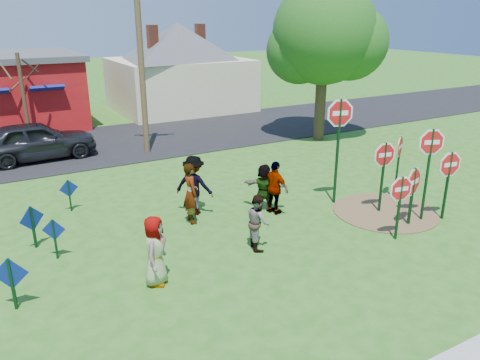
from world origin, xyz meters
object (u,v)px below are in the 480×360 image
object	(u,v)px
stop_sign_a	(401,194)
leafy_tree	(326,38)
stop_sign_d	(399,152)
person_a	(155,251)
suv	(36,141)
stop_sign_c	(430,154)
person_b	(191,193)
utility_pole	(141,53)
stop_sign_b	(339,125)

from	to	relation	value
stop_sign_a	leafy_tree	distance (m)	11.60
stop_sign_d	person_a	size ratio (longest dim) A/B	1.37
stop_sign_d	person_a	distance (m)	8.94
stop_sign_a	suv	xyz separation A→B (m)	(-7.59, 12.79, -0.47)
stop_sign_c	stop_sign_d	bearing A→B (deg)	91.11
stop_sign_c	person_a	bearing A→B (deg)	-161.51
person_a	person_b	bearing A→B (deg)	-1.64
stop_sign_d	person_a	xyz separation A→B (m)	(-8.83, -1.12, -0.79)
person_b	utility_pole	size ratio (longest dim) A/B	0.22
utility_pole	stop_sign_a	bearing A→B (deg)	-74.66
stop_sign_d	utility_pole	world-z (taller)	utility_pole
person_a	stop_sign_c	bearing A→B (deg)	-58.28
leafy_tree	person_a	bearing A→B (deg)	-143.44
stop_sign_b	leafy_tree	size ratio (longest dim) A/B	0.48
stop_sign_b	stop_sign_d	world-z (taller)	stop_sign_b
stop_sign_a	stop_sign_c	xyz separation A→B (m)	(1.65, 0.53, 0.75)
person_a	suv	size ratio (longest dim) A/B	0.35
stop_sign_d	suv	xyz separation A→B (m)	(-9.90, 10.57, -0.77)
stop_sign_c	suv	xyz separation A→B (m)	(-9.24, 12.25, -1.22)
stop_sign_a	leafy_tree	xyz separation A→B (m)	(5.17, 9.77, 3.50)
utility_pole	leafy_tree	bearing A→B (deg)	-12.35
stop_sign_d	leafy_tree	xyz separation A→B (m)	(2.86, 7.55, 3.20)
stop_sign_b	stop_sign_a	bearing A→B (deg)	-81.18
stop_sign_b	person_a	bearing A→B (deg)	-151.08
suv	leafy_tree	size ratio (longest dim) A/B	0.64
stop_sign_d	stop_sign_c	bearing A→B (deg)	-140.86
suv	person_b	bearing A→B (deg)	-163.94
suv	utility_pole	xyz separation A→B (m)	(4.41, -1.19, 3.47)
stop_sign_a	person_b	distance (m)	5.88
stop_sign_a	person_b	bearing A→B (deg)	149.08
stop_sign_d	leafy_tree	distance (m)	8.68
stop_sign_a	stop_sign_c	distance (m)	1.89
stop_sign_c	suv	bearing A→B (deg)	149.47
suv	leafy_tree	distance (m)	13.70
utility_pole	person_a	bearing A→B (deg)	-107.63
stop_sign_a	stop_sign_d	size ratio (longest dim) A/B	0.86
person_a	person_b	world-z (taller)	person_b
stop_sign_c	utility_pole	world-z (taller)	utility_pole
stop_sign_b	utility_pole	distance (m)	9.50
stop_sign_d	person_a	bearing A→B (deg)	157.72
utility_pole	leafy_tree	distance (m)	8.57
stop_sign_b	utility_pole	bearing A→B (deg)	125.60
stop_sign_b	person_a	size ratio (longest dim) A/B	2.16
stop_sign_b	stop_sign_c	distance (m)	2.80
stop_sign_b	person_b	distance (m)	5.09
stop_sign_b	person_b	xyz separation A→B (m)	(-4.71, 0.91, -1.71)
stop_sign_a	stop_sign_d	world-z (taller)	stop_sign_d
stop_sign_b	suv	bearing A→B (deg)	142.46
person_a	utility_pole	bearing A→B (deg)	18.05
stop_sign_a	leafy_tree	bearing A→B (deg)	71.85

